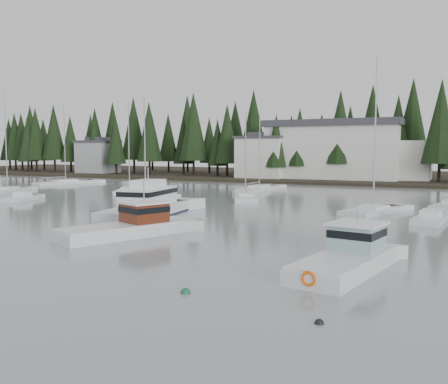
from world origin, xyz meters
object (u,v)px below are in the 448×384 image
Objects in this scene: harbor_inn at (345,150)px; sailboat_11 at (259,190)px; sailboat_8 at (8,192)px; runabout_0 at (23,199)px; lobster_boat_brown at (127,229)px; cabin_cruiser_center at (147,208)px; sailboat_6 at (373,212)px; sailboat_2 at (245,198)px; runabout_1 at (431,220)px; house_west at (263,156)px; sailboat_0 at (146,201)px; sailboat_9 at (66,184)px; house_far_west at (98,156)px; lobster_boat_teal at (348,260)px; sailboat_4 at (130,192)px.

harbor_inn is 27.66m from sailboat_11.
runabout_0 is (10.33, -6.83, 0.04)m from sailboat_8.
cabin_cruiser_center reaches higher than lobster_boat_brown.
sailboat_8 is (-49.48, 1.24, -0.00)m from sailboat_6.
sailboat_8 is at bearing 75.28° from sailboat_2.
runabout_1 is (44.35, 2.13, 0.00)m from runabout_0.
house_west is 64.14m from lobster_boat_brown.
harbor_inn is 47.94m from sailboat_6.
sailboat_0 is at bearing 165.53° from sailboat_11.
sailboat_2 is (-3.66, -38.46, -5.72)m from harbor_inn.
sailboat_0 is at bearing -84.29° from runabout_0.
sailboat_8 is at bearing -146.51° from sailboat_9.
house_far_west is at bearing 63.03° from runabout_1.
sailboat_8 reaches higher than sailboat_0.
lobster_boat_teal reaches higher than runabout_0.
sailboat_11 reaches higher than cabin_cruiser_center.
cabin_cruiser_center is at bearing 48.78° from lobster_boat_brown.
runabout_0 is at bearing -129.84° from sailboat_9.
sailboat_2 is at bearing 41.18° from lobster_boat_teal.
sailboat_4 reaches higher than sailboat_2.
house_west reaches higher than lobster_boat_brown.
sailboat_8 reaches higher than lobster_boat_teal.
lobster_boat_teal is 48.21m from sailboat_11.
cabin_cruiser_center is at bearing -111.26° from sailboat_9.
cabin_cruiser_center is 46.38m from sailboat_9.
sailboat_11 is at bearing -69.70° from sailboat_9.
lobster_boat_teal is at bearing -127.98° from runabout_0.
runabout_0 is (-11.54, -48.16, -4.52)m from house_west.
sailboat_2 is 0.98× the size of sailboat_11.
sailboat_0 is 0.83× the size of sailboat_6.
sailboat_8 is (-51.94, 24.60, -0.44)m from lobster_boat_teal.
lobster_boat_brown is at bearing 162.79° from sailboat_6.
harbor_inn is 52.78m from runabout_1.
cabin_cruiser_center is at bearing -167.92° from sailboat_4.
runabout_0 is (-22.92, -13.05, 0.08)m from sailboat_2.
sailboat_2 is (-18.69, 30.81, -0.47)m from lobster_boat_teal.
runabout_0 is at bearing -103.47° from house_west.
sailboat_4 is (-6.84, -33.66, -4.59)m from house_west.
runabout_1 is (2.74, 19.90, -0.39)m from lobster_boat_teal.
sailboat_9 is at bearing -60.43° from house_far_west.
house_west is 56.71m from runabout_1.
lobster_boat_brown is at bearing 136.95° from runabout_1.
runabout_1 is (21.43, -10.92, 0.08)m from sailboat_2.
sailboat_6 reaches higher than runabout_0.
cabin_cruiser_center is (-4.40, 8.82, 0.25)m from lobster_boat_brown.
house_far_west is at bearing 66.17° from sailboat_11.
lobster_boat_brown is at bearing -133.99° from runabout_0.
cabin_cruiser_center is (-5.36, -56.97, -5.01)m from harbor_inn.
sailboat_0 reaches higher than lobster_boat_teal.
sailboat_11 is at bearing -14.61° from sailboat_0.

